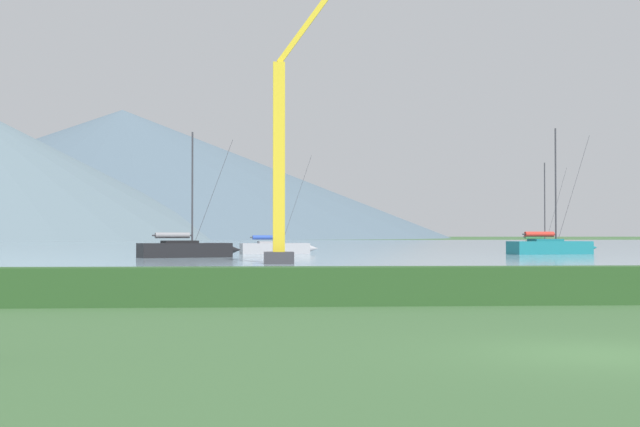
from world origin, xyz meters
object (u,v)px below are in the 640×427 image
at_px(sailboat_slip_2, 542,246).
at_px(sailboat_slip_6, 186,249).
at_px(sailboat_slip_3, 276,247).
at_px(dock_crane, 281,172).
at_px(sailboat_slip_5, 551,246).

bearing_deg(sailboat_slip_2, sailboat_slip_6, -168.98).
relative_size(sailboat_slip_3, dock_crane, 0.52).
bearing_deg(sailboat_slip_6, sailboat_slip_2, 11.23).
distance_m(sailboat_slip_5, sailboat_slip_6, 35.93).
relative_size(sailboat_slip_6, dock_crane, 0.54).
relative_size(sailboat_slip_2, sailboat_slip_6, 0.94).
height_order(sailboat_slip_2, dock_crane, dock_crane).
xyz_separation_m(sailboat_slip_3, sailboat_slip_5, (26.81, -3.10, 0.13)).
relative_size(sailboat_slip_2, sailboat_slip_3, 0.98).
distance_m(sailboat_slip_5, dock_crane, 38.04).
relative_size(sailboat_slip_3, sailboat_slip_5, 0.84).
bearing_deg(sailboat_slip_3, sailboat_slip_6, -131.30).
height_order(sailboat_slip_2, sailboat_slip_5, sailboat_slip_5).
bearing_deg(dock_crane, sailboat_slip_6, 114.52).
height_order(sailboat_slip_3, sailboat_slip_6, sailboat_slip_6).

